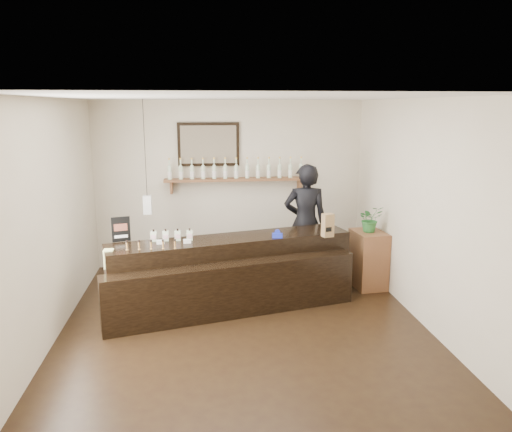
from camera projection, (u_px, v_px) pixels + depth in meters
The scene contains 10 objects.
ground at pixel (243, 323), 6.35m from camera, with size 5.00×5.00×0.00m, color black.
room_shell at pixel (243, 191), 5.99m from camera, with size 5.00×5.00×5.00m.
back_wall_decor at pixel (222, 165), 8.26m from camera, with size 2.66×0.96×1.69m.
counter at pixel (232, 275), 6.81m from camera, with size 3.41×1.69×1.10m.
promo_sign at pixel (121, 229), 6.59m from camera, with size 0.24×0.08×0.33m.
paper_bag at pixel (328, 225), 6.84m from camera, with size 0.17×0.15×0.32m.
tape_dispenser at pixel (277, 235), 6.80m from camera, with size 0.15×0.08×0.12m.
side_cabinet at pixel (368, 259), 7.56m from camera, with size 0.48×0.63×0.86m.
potted_plant at pixel (370, 219), 7.42m from camera, with size 0.35×0.31×0.39m, color #2D7031.
shopkeeper at pixel (305, 215), 7.76m from camera, with size 0.76×0.50×2.08m, color black.
Camera 1 is at (-0.51, -5.89, 2.70)m, focal length 35.00 mm.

